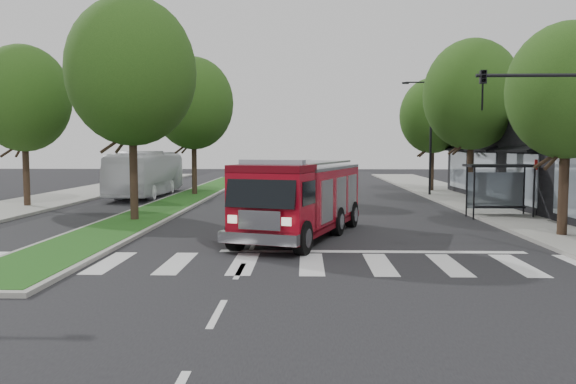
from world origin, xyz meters
The scene contains 14 objects.
ground centered at (0.00, 0.00, 0.00)m, with size 140.00×140.00×0.00m, color black.
sidewalk_right centered at (12.50, 10.00, 0.07)m, with size 5.00×80.00×0.15m, color gray.
sidewalk_left centered at (-14.50, 10.00, 0.07)m, with size 5.00×80.00×0.15m, color gray.
median centered at (-6.00, 18.00, 0.08)m, with size 3.00×50.00×0.15m.
bus_shelter centered at (11.20, 8.15, 2.04)m, with size 3.20×1.60×2.61m.
tree_right_near centered at (11.50, 2.00, 5.51)m, with size 4.40×4.40×8.05m.
tree_right_mid centered at (11.50, 14.00, 6.49)m, with size 5.60×5.60×9.72m.
tree_right_far centered at (11.50, 24.00, 5.84)m, with size 5.00×5.00×8.73m.
tree_median_near centered at (-6.00, 6.00, 6.81)m, with size 5.80×5.80×10.16m.
tree_median_far centered at (-6.00, 20.00, 6.49)m, with size 5.60×5.60×9.72m.
tree_left_mid centered at (-14.00, 12.00, 6.16)m, with size 5.20×5.20×9.16m.
streetlight_right_far centered at (10.35, 20.00, 4.48)m, with size 2.11×0.20×8.00m.
fire_engine centered at (1.67, 1.97, 1.45)m, with size 5.16×9.10×3.03m.
city_bus centered at (-9.36, 19.90, 1.59)m, with size 2.67×11.41×3.18m, color silver.
Camera 1 is at (1.80, -19.27, 3.43)m, focal length 35.00 mm.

